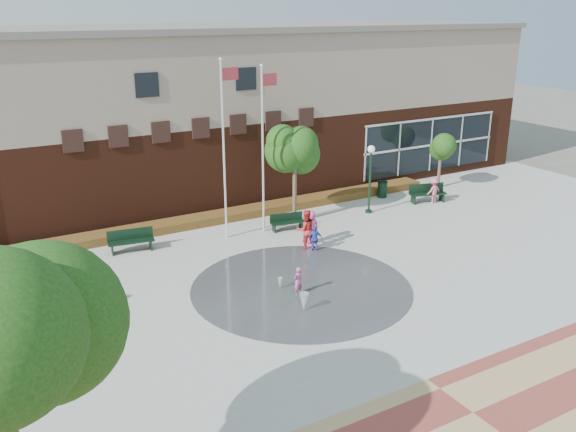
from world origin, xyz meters
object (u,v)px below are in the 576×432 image
child_splash (298,281)px  flagpole_right (263,141)px  bench_left (131,245)px  trash_can (382,189)px  flagpole_left (224,141)px

child_splash → flagpole_right: bearing=-125.3°
bench_left → child_splash: bearing=-51.5°
flagpole_right → trash_can: 9.25m
flagpole_left → child_splash: (-0.21, -6.72, -3.98)m
trash_can → flagpole_right: bearing=-169.8°
trash_can → child_splash: size_ratio=0.84×
flagpole_left → trash_can: bearing=-0.6°
flagpole_right → trash_can: flagpole_right is taller
flagpole_left → trash_can: 11.03m
flagpole_right → child_splash: bearing=-120.6°
flagpole_right → flagpole_left: bearing=164.3°
flagpole_left → bench_left: (-4.35, 0.50, -4.21)m
flagpole_right → bench_left: flagpole_right is taller
flagpole_right → bench_left: 7.46m
bench_left → child_splash: child_splash is taller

